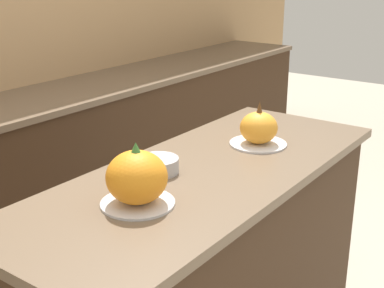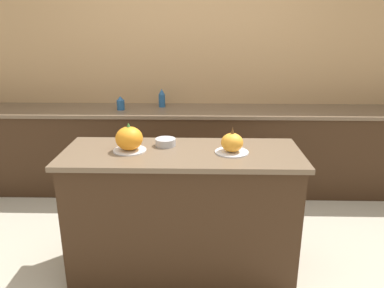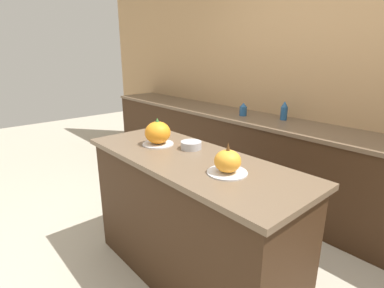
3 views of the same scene
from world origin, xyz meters
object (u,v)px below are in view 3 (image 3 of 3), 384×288
bottle_short (243,110)px  mixing_bowl (191,145)px  pumpkin_cake_left (158,133)px  bottle_tall (284,111)px  pumpkin_cake_right (228,162)px

bottle_short → mixing_bowl: bearing=-65.4°
pumpkin_cake_left → bottle_tall: size_ratio=1.16×
pumpkin_cake_left → bottle_tall: bearing=87.5°
pumpkin_cake_left → bottle_short: size_ratio=1.57×
bottle_short → pumpkin_cake_right: bearing=-53.5°
bottle_tall → bottle_short: bottle_tall is taller
bottle_tall → pumpkin_cake_left: bearing=-92.5°
pumpkin_cake_left → bottle_tall: 1.55m
mixing_bowl → pumpkin_cake_left: bearing=-154.0°
bottle_tall → mixing_bowl: bearing=-83.3°
pumpkin_cake_right → mixing_bowl: 0.48m
bottle_tall → mixing_bowl: bottle_tall is taller
bottle_short → mixing_bowl: size_ratio=0.99×
pumpkin_cake_right → bottle_tall: pumpkin_cake_right is taller
bottle_short → mixing_bowl: bottle_short is taller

